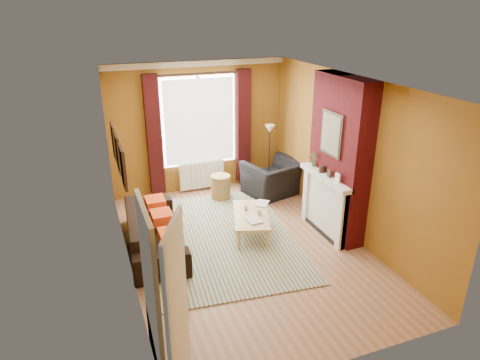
# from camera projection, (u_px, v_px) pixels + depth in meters

# --- Properties ---
(ground) EXTENTS (5.50, 5.50, 0.00)m
(ground) POSITION_uv_depth(u_px,v_px,m) (245.00, 247.00, 7.29)
(ground) COLOR brown
(ground) RESTS_ON ground
(room_walls) EXTENTS (3.82, 5.54, 2.83)m
(room_walls) POSITION_uv_depth(u_px,v_px,m) (274.00, 162.00, 7.21)
(room_walls) COLOR brown
(room_walls) RESTS_ON ground
(striped_rug) EXTENTS (2.92, 3.82, 0.02)m
(striped_rug) POSITION_uv_depth(u_px,v_px,m) (218.00, 237.00, 7.59)
(striped_rug) COLOR #2F4E81
(striped_rug) RESTS_ON ground
(sofa) EXTENTS (1.03, 2.28, 0.65)m
(sofa) POSITION_uv_depth(u_px,v_px,m) (155.00, 230.00, 7.19)
(sofa) COLOR black
(sofa) RESTS_ON ground
(armchair) EXTENTS (1.35, 1.25, 0.74)m
(armchair) POSITION_uv_depth(u_px,v_px,m) (274.00, 178.00, 9.22)
(armchair) COLOR black
(armchair) RESTS_ON ground
(coffee_table) EXTENTS (0.94, 1.32, 0.40)m
(coffee_table) POSITION_uv_depth(u_px,v_px,m) (251.00, 216.00, 7.60)
(coffee_table) COLOR tan
(coffee_table) RESTS_ON ground
(wicker_stool) EXTENTS (0.43, 0.43, 0.52)m
(wicker_stool) POSITION_uv_depth(u_px,v_px,m) (221.00, 187.00, 9.05)
(wicker_stool) COLOR olive
(wicker_stool) RESTS_ON ground
(floor_lamp) EXTENTS (0.28, 0.28, 1.46)m
(floor_lamp) POSITION_uv_depth(u_px,v_px,m) (270.00, 139.00, 9.22)
(floor_lamp) COLOR black
(floor_lamp) RESTS_ON ground
(book_a) EXTENTS (0.24, 0.31, 0.03)m
(book_a) POSITION_uv_depth(u_px,v_px,m) (247.00, 221.00, 7.29)
(book_a) COLOR #999999
(book_a) RESTS_ON coffee_table
(book_b) EXTENTS (0.36, 0.37, 0.02)m
(book_b) POSITION_uv_depth(u_px,v_px,m) (256.00, 203.00, 7.99)
(book_b) COLOR #999999
(book_b) RESTS_ON coffee_table
(mug) EXTENTS (0.11, 0.11, 0.08)m
(mug) POSITION_uv_depth(u_px,v_px,m) (260.00, 213.00, 7.54)
(mug) COLOR #999999
(mug) RESTS_ON coffee_table
(tv_remote) EXTENTS (0.10, 0.16, 0.02)m
(tv_remote) POSITION_uv_depth(u_px,v_px,m) (246.00, 209.00, 7.76)
(tv_remote) COLOR #262628
(tv_remote) RESTS_ON coffee_table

